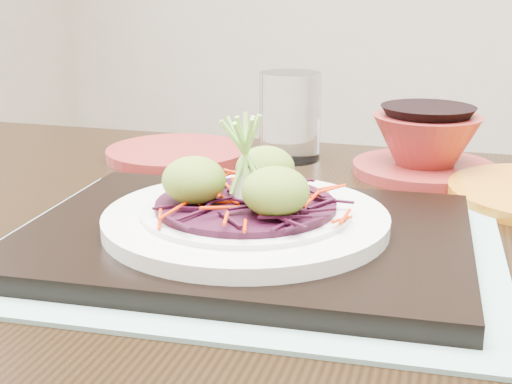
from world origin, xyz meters
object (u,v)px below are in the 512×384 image
at_px(white_plate, 246,218).
at_px(water_glass, 290,116).
at_px(dining_table, 273,330).
at_px(terracotta_side_plate, 178,153).
at_px(serving_tray, 246,237).
at_px(terracotta_bowl_set, 425,148).

bearing_deg(white_plate, water_glass, 106.79).
height_order(dining_table, terracotta_side_plate, terracotta_side_plate).
xyz_separation_m(serving_tray, terracotta_side_plate, (-0.23, 0.25, -0.01)).
xyz_separation_m(serving_tray, water_glass, (-0.09, 0.31, 0.04)).
relative_size(dining_table, water_glass, 11.39).
height_order(dining_table, white_plate, white_plate).
bearing_deg(serving_tray, water_glass, 94.23).
height_order(terracotta_side_plate, water_glass, water_glass).
xyz_separation_m(dining_table, terracotta_side_plate, (-0.24, 0.21, 0.10)).
relative_size(terracotta_side_plate, terracotta_bowl_set, 0.93).
bearing_deg(serving_tray, terracotta_side_plate, 119.39).
distance_m(dining_table, water_glass, 0.33).
xyz_separation_m(water_glass, terracotta_bowl_set, (0.18, 0.00, -0.02)).
bearing_deg(serving_tray, dining_table, 68.33).
bearing_deg(water_glass, dining_table, -69.42).
xyz_separation_m(dining_table, serving_tray, (-0.01, -0.04, 0.11)).
height_order(serving_tray, terracotta_side_plate, serving_tray).
height_order(terracotta_side_plate, terracotta_bowl_set, terracotta_bowl_set).
bearing_deg(terracotta_side_plate, water_glass, 24.05).
bearing_deg(white_plate, dining_table, 80.89).
distance_m(dining_table, terracotta_side_plate, 0.33).
bearing_deg(water_glass, serving_tray, -73.21).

